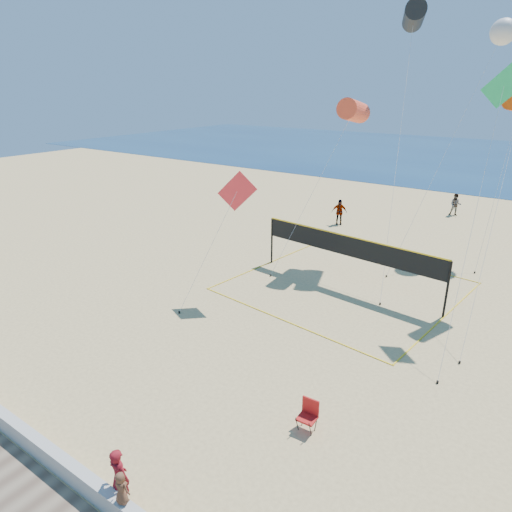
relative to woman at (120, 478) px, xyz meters
The scene contains 12 objects.
ground 3.33m from the woman, 56.79° to the left, with size 120.00×120.00×0.00m, color #D7B979.
woman is the anchor object (origin of this frame).
toddler 0.55m from the woman, 32.81° to the right, with size 0.40×0.26×0.82m, color brown.
far_person_0 25.18m from the woman, 103.83° to the left, with size 1.07×0.45×1.83m, color gray.
far_person_3 31.79m from the woman, 89.61° to the left, with size 0.81×0.63×1.67m, color gray.
camp_chair 5.38m from the woman, 63.60° to the left, with size 0.55×0.67×1.08m.
volleyball_net 14.84m from the woman, 93.81° to the left, with size 10.97×10.84×2.65m.
kite_0 19.92m from the woman, 98.64° to the left, with size 2.68×6.01×8.87m.
kite_1 24.47m from the woman, 93.10° to the left, with size 3.32×8.99×13.46m.
kite_3 12.45m from the woman, 113.95° to the left, with size 1.98×3.28×5.99m.
kite_4 17.52m from the woman, 73.28° to the left, with size 1.63×6.24×10.21m.
kite_6 27.63m from the woman, 84.20° to the left, with size 3.08×8.81×12.80m.
Camera 1 is at (5.55, -7.53, 9.44)m, focal length 32.00 mm.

